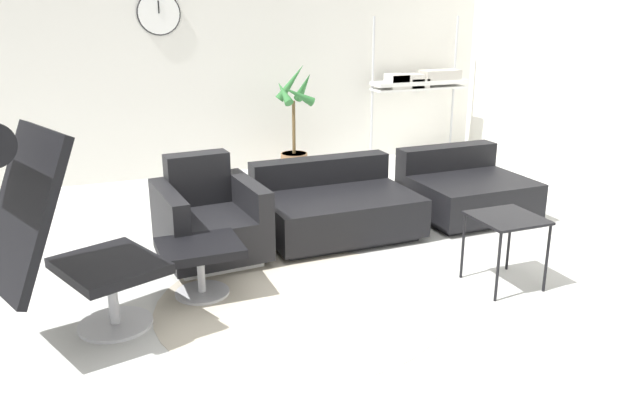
# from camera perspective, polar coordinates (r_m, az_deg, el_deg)

# --- Properties ---
(ground_plane) EXTENTS (12.00, 12.00, 0.00)m
(ground_plane) POSITION_cam_1_polar(r_m,az_deg,el_deg) (4.48, -0.44, -6.97)
(ground_plane) COLOR silver
(wall_back) EXTENTS (12.00, 0.09, 2.80)m
(wall_back) POSITION_cam_1_polar(r_m,az_deg,el_deg) (7.10, -9.96, 13.58)
(wall_back) COLOR silver
(wall_back) RESTS_ON ground_plane
(round_rug) EXTENTS (1.86, 1.86, 0.01)m
(round_rug) POSITION_cam_1_polar(r_m,az_deg,el_deg) (4.10, -1.85, -9.36)
(round_rug) COLOR #BCB29E
(round_rug) RESTS_ON ground_plane
(lounge_chair) EXTENTS (1.11, 0.90, 1.35)m
(lounge_chair) POSITION_cam_1_polar(r_m,az_deg,el_deg) (3.61, -24.29, -1.00)
(lounge_chair) COLOR #BCBCC1
(lounge_chair) RESTS_ON ground_plane
(ottoman) EXTENTS (0.53, 0.45, 0.36)m
(ottoman) POSITION_cam_1_polar(r_m,az_deg,el_deg) (4.18, -10.91, -5.00)
(ottoman) COLOR #BCBCC1
(ottoman) RESTS_ON ground_plane
(armchair_red) EXTENTS (0.79, 0.84, 0.76)m
(armchair_red) POSITION_cam_1_polar(r_m,az_deg,el_deg) (4.78, -10.09, -2.02)
(armchair_red) COLOR silver
(armchair_red) RESTS_ON ground_plane
(couch_low) EXTENTS (1.26, 0.95, 0.58)m
(couch_low) POSITION_cam_1_polar(r_m,az_deg,el_deg) (5.22, 1.36, -0.76)
(couch_low) COLOR black
(couch_low) RESTS_ON ground_plane
(couch_second) EXTENTS (1.01, 0.94, 0.58)m
(couch_second) POSITION_cam_1_polar(r_m,az_deg,el_deg) (5.83, 13.10, 0.76)
(couch_second) COLOR black
(couch_second) RESTS_ON ground_plane
(side_table) EXTENTS (0.43, 0.43, 0.49)m
(side_table) POSITION_cam_1_polar(r_m,az_deg,el_deg) (4.37, 16.69, -2.14)
(side_table) COLOR black
(side_table) RESTS_ON ground_plane
(potted_plant) EXTENTS (0.40, 0.43, 1.25)m
(potted_plant) POSITION_cam_1_polar(r_m,az_deg,el_deg) (6.92, -2.36, 5.87)
(potted_plant) COLOR brown
(potted_plant) RESTS_ON ground_plane
(shelf_unit) EXTENTS (1.20, 0.28, 1.72)m
(shelf_unit) POSITION_cam_1_polar(r_m,az_deg,el_deg) (7.75, 8.88, 10.68)
(shelf_unit) COLOR #BCBCC1
(shelf_unit) RESTS_ON ground_plane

